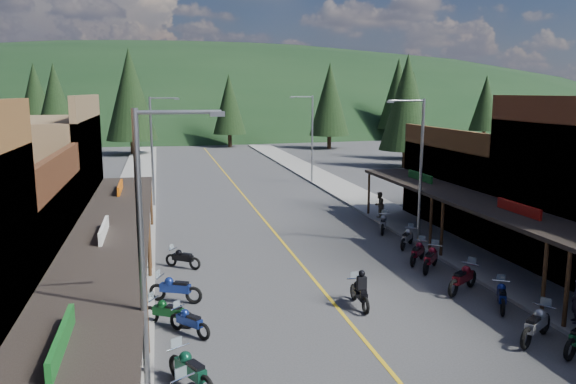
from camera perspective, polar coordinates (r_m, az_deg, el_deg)
ground at (r=22.22m, az=5.37°, el=-12.01°), size 220.00×220.00×0.00m
centerline at (r=40.91m, az=-3.45°, el=-1.64°), size 0.15×90.00×0.01m
sidewalk_west at (r=40.42m, az=-15.71°, el=-2.05°), size 3.40×94.00×0.15m
sidewalk_east at (r=43.16m, az=8.02°, el=-1.01°), size 3.40×94.00×0.15m
shop_west_3 at (r=32.00m, az=-25.82°, el=0.43°), size 10.90×10.20×8.20m
shop_east_3 at (r=37.36m, az=20.19°, el=0.56°), size 10.90×10.20×6.20m
streetlight_0 at (r=14.06m, az=-14.06°, el=-6.31°), size 2.16×0.18×8.00m
streetlight_1 at (r=41.68m, az=-13.47°, el=4.52°), size 2.16×0.18×8.00m
streetlight_2 at (r=30.90m, az=13.13°, el=2.64°), size 2.16×0.18×8.00m
streetlight_3 at (r=51.46m, az=2.32°, el=5.81°), size 2.16×0.18×8.00m
ridge_hill at (r=154.86m, az=-10.60°, el=6.92°), size 310.00×140.00×60.00m
pine_1 at (r=91.18m, az=-24.28°, el=8.58°), size 5.88×5.88×12.50m
pine_2 at (r=77.57m, az=-15.73°, el=9.53°), size 6.72×6.72×14.00m
pine_3 at (r=86.17m, az=-5.99°, el=8.87°), size 5.04×5.04×11.00m
pine_4 at (r=83.22m, az=4.26°, el=9.38°), size 5.88×5.88×12.50m
pine_5 at (r=100.09m, az=11.10°, el=9.78°), size 6.72×6.72×14.00m
pine_6 at (r=98.69m, az=19.44°, el=8.52°), size 5.04×5.04×11.00m
pine_9 at (r=71.41m, az=12.52°, el=8.35°), size 4.93×4.93×10.80m
pine_10 at (r=70.45m, az=-22.54°, el=8.13°), size 5.38×5.38×11.60m
pine_11 at (r=63.35m, az=11.98°, el=8.89°), size 5.82×5.82×12.40m
bike_west_6 at (r=16.90m, az=-9.88°, el=-17.24°), size 1.72×2.32×1.28m
bike_west_7 at (r=20.27m, az=-9.99°, el=-12.72°), size 1.70×1.86×1.09m
bike_west_8 at (r=21.10m, az=-12.07°, el=-11.72°), size 2.11×1.64×1.17m
bike_west_9 at (r=23.27m, az=-11.38°, el=-9.48°), size 2.30×1.61×1.25m
bike_west_10 at (r=27.52m, az=-10.65°, el=-6.54°), size 1.90×1.64×1.08m
bike_east_6 at (r=21.19m, az=23.91°, el=-12.09°), size 2.35×1.89×1.32m
bike_east_7 at (r=23.70m, az=20.88°, el=-9.73°), size 1.57×2.10×1.16m
bike_east_8 at (r=25.03m, az=17.34°, el=-8.24°), size 2.36×1.93×1.33m
bike_east_9 at (r=27.54m, az=14.30°, el=-6.43°), size 2.07×2.22×1.30m
bike_east_10 at (r=28.58m, az=13.04°, el=-5.87°), size 1.94×2.04×1.21m
bike_east_11 at (r=31.26m, az=12.01°, el=-4.48°), size 1.86×2.00×1.17m
bike_east_12 at (r=34.21m, az=9.67°, el=-3.07°), size 1.60×2.27×1.24m
rider_on_bike at (r=22.51m, az=7.30°, el=-10.02°), size 0.77×2.11×1.59m
pedestrian_east_b at (r=37.61m, az=9.23°, el=-1.26°), size 0.95×0.84×1.70m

